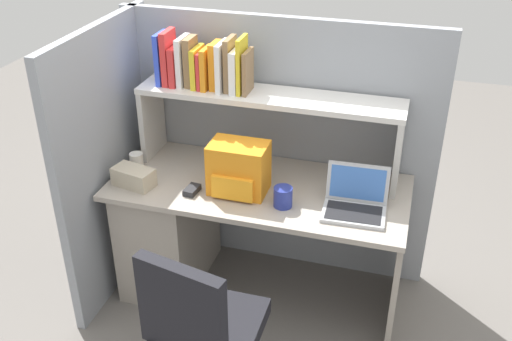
# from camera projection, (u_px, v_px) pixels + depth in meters

# --- Properties ---
(ground_plane) EXTENTS (8.00, 8.00, 0.00)m
(ground_plane) POSITION_uv_depth(u_px,v_px,m) (258.00, 290.00, 3.55)
(ground_plane) COLOR slate
(desk) EXTENTS (1.60, 0.70, 0.73)m
(desk) POSITION_uv_depth(u_px,v_px,m) (194.00, 224.00, 3.44)
(desk) COLOR #AAA093
(desk) RESTS_ON ground_plane
(cubicle_partition_rear) EXTENTS (1.84, 0.05, 1.55)m
(cubicle_partition_rear) POSITION_uv_depth(u_px,v_px,m) (277.00, 147.00, 3.49)
(cubicle_partition_rear) COLOR gray
(cubicle_partition_rear) RESTS_ON ground_plane
(cubicle_partition_left) EXTENTS (0.05, 1.06, 1.55)m
(cubicle_partition_left) POSITION_uv_depth(u_px,v_px,m) (111.00, 161.00, 3.33)
(cubicle_partition_left) COLOR gray
(cubicle_partition_left) RESTS_ON ground_plane
(overhead_hutch) EXTENTS (1.44, 0.28, 0.45)m
(overhead_hutch) POSITION_uv_depth(u_px,v_px,m) (269.00, 111.00, 3.18)
(overhead_hutch) COLOR beige
(overhead_hutch) RESTS_ON desk
(reference_books_on_shelf) EXTENTS (0.52, 0.18, 0.30)m
(reference_books_on_shelf) POSITION_uv_depth(u_px,v_px,m) (204.00, 64.00, 3.17)
(reference_books_on_shelf) COLOR blue
(reference_books_on_shelf) RESTS_ON overhead_hutch
(laptop) EXTENTS (0.32, 0.26, 0.22)m
(laptop) POSITION_uv_depth(u_px,v_px,m) (355.00, 202.00, 2.95)
(laptop) COLOR #B7BABF
(laptop) RESTS_ON desk
(backpack) EXTENTS (0.30, 0.22, 0.27)m
(backpack) POSITION_uv_depth(u_px,v_px,m) (238.00, 169.00, 3.08)
(backpack) COLOR orange
(backpack) RESTS_ON desk
(computer_mouse) EXTENTS (0.07, 0.11, 0.03)m
(computer_mouse) POSITION_uv_depth(u_px,v_px,m) (192.00, 190.00, 3.12)
(computer_mouse) COLOR #262628
(computer_mouse) RESTS_ON desk
(paper_cup) EXTENTS (0.08, 0.08, 0.09)m
(paper_cup) POSITION_uv_depth(u_px,v_px,m) (137.00, 160.00, 3.35)
(paper_cup) COLOR white
(paper_cup) RESTS_ON desk
(tissue_box) EXTENTS (0.24, 0.16, 0.10)m
(tissue_box) POSITION_uv_depth(u_px,v_px,m) (134.00, 177.00, 3.17)
(tissue_box) COLOR #BFB299
(tissue_box) RESTS_ON desk
(snack_canister) EXTENTS (0.10, 0.10, 0.11)m
(snack_canister) POSITION_uv_depth(u_px,v_px,m) (283.00, 197.00, 2.99)
(snack_canister) COLOR navy
(snack_canister) RESTS_ON desk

